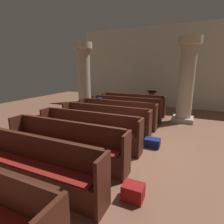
{
  "coord_description": "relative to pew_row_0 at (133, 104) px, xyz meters",
  "views": [
    {
      "loc": [
        1.58,
        -4.65,
        2.18
      ],
      "look_at": [
        -0.84,
        0.73,
        0.75
      ],
      "focal_mm": 28.6,
      "sensor_mm": 36.0,
      "label": 1
    }
  ],
  "objects": [
    {
      "name": "pew_row_1",
      "position": [
        0.0,
        -1.04,
        0.0
      ],
      "size": [
        3.15,
        0.46,
        0.97
      ],
      "color": "#4C2316",
      "rests_on": "ground"
    },
    {
      "name": "pillar_aisle_side",
      "position": [
        2.37,
        -0.37,
        1.26
      ],
      "size": [
        0.89,
        0.89,
        3.4
      ],
      "color": "tan",
      "rests_on": "ground"
    },
    {
      "name": "kneeler_box_red",
      "position": [
        1.87,
        -5.75,
        -0.37
      ],
      "size": [
        0.36,
        0.29,
        0.28
      ],
      "primitive_type": "cube",
      "color": "maroon",
      "rests_on": "ground"
    },
    {
      "name": "pew_row_2",
      "position": [
        0.0,
        -2.07,
        0.0
      ],
      "size": [
        3.15,
        0.47,
        0.97
      ],
      "color": "#4C2316",
      "rests_on": "ground"
    },
    {
      "name": "pillar_far_side",
      "position": [
        -2.32,
        -0.7,
        1.26
      ],
      "size": [
        0.89,
        0.89,
        3.4
      ],
      "color": "tan",
      "rests_on": "ground"
    },
    {
      "name": "kneeler_box_navy",
      "position": [
        1.73,
        -3.5,
        -0.39
      ],
      "size": [
        0.42,
        0.31,
        0.25
      ],
      "primitive_type": "cube",
      "color": "navy",
      "rests_on": "ground"
    },
    {
      "name": "pew_row_6",
      "position": [
        0.0,
        -6.22,
        0.0
      ],
      "size": [
        3.15,
        0.46,
        0.97
      ],
      "color": "#4C2316",
      "rests_on": "ground"
    },
    {
      "name": "pew_row_5",
      "position": [
        0.0,
        -5.18,
        0.0
      ],
      "size": [
        3.15,
        0.47,
        0.97
      ],
      "color": "#4C2316",
      "rests_on": "ground"
    },
    {
      "name": "lectern",
      "position": [
        0.66,
        1.27,
        -0.06
      ],
      "size": [
        0.48,
        0.45,
        1.08
      ],
      "color": "#492215",
      "rests_on": "ground"
    },
    {
      "name": "ground_plane",
      "position": [
        1.04,
        -3.65,
        -0.51
      ],
      "size": [
        19.2,
        19.2,
        0.0
      ],
      "primitive_type": "plane",
      "color": "brown"
    },
    {
      "name": "hymn_book",
      "position": [
        -0.84,
        -1.88,
        0.48
      ],
      "size": [
        0.15,
        0.21,
        0.04
      ],
      "primitive_type": "cube",
      "color": "navy",
      "rests_on": "pew_row_2"
    },
    {
      "name": "pew_row_3",
      "position": [
        0.0,
        -3.11,
        0.0
      ],
      "size": [
        3.15,
        0.46,
        0.97
      ],
      "color": "#4C2316",
      "rests_on": "ground"
    },
    {
      "name": "back_wall",
      "position": [
        1.04,
        2.43,
        1.74
      ],
      "size": [
        10.0,
        0.16,
        4.5
      ],
      "primitive_type": "cube",
      "color": "beige",
      "rests_on": "ground"
    },
    {
      "name": "pew_row_4",
      "position": [
        0.0,
        -4.15,
        0.0
      ],
      "size": [
        3.15,
        0.46,
        0.97
      ],
      "color": "#4C2316",
      "rests_on": "ground"
    },
    {
      "name": "pew_row_0",
      "position": [
        0.0,
        0.0,
        0.0
      ],
      "size": [
        3.15,
        0.46,
        0.97
      ],
      "color": "#4C2316",
      "rests_on": "ground"
    }
  ]
}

